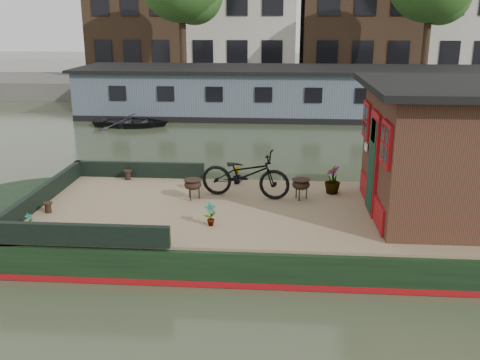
# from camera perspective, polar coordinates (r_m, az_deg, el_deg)

# --- Properties ---
(ground) EXTENTS (120.00, 120.00, 0.00)m
(ground) POSITION_cam_1_polar(r_m,az_deg,el_deg) (10.56, 11.14, -6.56)
(ground) COLOR #2C3723
(ground) RESTS_ON ground
(houseboat_hull) EXTENTS (14.01, 4.02, 0.60)m
(houseboat_hull) POSITION_cam_1_polar(r_m,az_deg,el_deg) (10.38, 3.88, -5.07)
(houseboat_hull) COLOR black
(houseboat_hull) RESTS_ON ground
(houseboat_deck) EXTENTS (11.80, 3.80, 0.05)m
(houseboat_deck) POSITION_cam_1_polar(r_m,az_deg,el_deg) (10.33, 11.33, -3.38)
(houseboat_deck) COLOR #816B50
(houseboat_deck) RESTS_ON houseboat_hull
(bow_bulwark) EXTENTS (3.00, 4.00, 0.35)m
(bow_bulwark) POSITION_cam_1_polar(r_m,az_deg,el_deg) (10.86, -16.18, -1.61)
(bow_bulwark) COLOR black
(bow_bulwark) RESTS_ON houseboat_deck
(cabin) EXTENTS (4.00, 3.50, 2.42)m
(cabin) POSITION_cam_1_polar(r_m,az_deg,el_deg) (10.49, 23.69, 2.96)
(cabin) COLOR black
(cabin) RESTS_ON houseboat_deck
(bicycle) EXTENTS (1.91, 0.95, 0.96)m
(bicycle) POSITION_cam_1_polar(r_m,az_deg,el_deg) (10.78, 0.57, 0.63)
(bicycle) COLOR black
(bicycle) RESTS_ON houseboat_deck
(potted_plant_a) EXTENTS (0.27, 0.25, 0.42)m
(potted_plant_a) POSITION_cam_1_polar(r_m,az_deg,el_deg) (9.36, -3.18, -3.70)
(potted_plant_a) COLOR brown
(potted_plant_a) RESTS_ON houseboat_deck
(potted_plant_b) EXTENTS (0.24, 0.26, 0.38)m
(potted_plant_b) POSITION_cam_1_polar(r_m,az_deg,el_deg) (11.74, -0.37, 0.52)
(potted_plant_b) COLOR brown
(potted_plant_b) RESTS_ON houseboat_deck
(potted_plant_d) EXTENTS (0.39, 0.39, 0.58)m
(potted_plant_d) POSITION_cam_1_polar(r_m,az_deg,el_deg) (11.22, 9.86, 0.03)
(potted_plant_d) COLOR maroon
(potted_plant_d) RESTS_ON houseboat_deck
(potted_plant_e) EXTENTS (0.15, 0.17, 0.27)m
(potted_plant_e) POSITION_cam_1_polar(r_m,az_deg,el_deg) (9.97, -21.56, -4.06)
(potted_plant_e) COLOR #A53930
(potted_plant_e) RESTS_ON houseboat_deck
(brazier_front) EXTENTS (0.52, 0.52, 0.42)m
(brazier_front) POSITION_cam_1_polar(r_m,az_deg,el_deg) (10.78, 6.51, -0.97)
(brazier_front) COLOR black
(brazier_front) RESTS_ON houseboat_deck
(brazier_rear) EXTENTS (0.39, 0.39, 0.42)m
(brazier_rear) POSITION_cam_1_polar(r_m,az_deg,el_deg) (10.76, -5.04, -0.98)
(brazier_rear) COLOR black
(brazier_rear) RESTS_ON houseboat_deck
(bollard_port) EXTENTS (0.19, 0.19, 0.22)m
(bollard_port) POSITION_cam_1_polar(r_m,az_deg,el_deg) (12.31, -11.88, 0.53)
(bollard_port) COLOR black
(bollard_port) RESTS_ON houseboat_deck
(bollard_stbd) EXTENTS (0.17, 0.17, 0.20)m
(bollard_stbd) POSITION_cam_1_polar(r_m,az_deg,el_deg) (10.63, -19.79, -2.78)
(bollard_stbd) COLOR black
(bollard_stbd) RESTS_ON houseboat_deck
(dinghy) EXTENTS (2.98, 2.13, 0.62)m
(dinghy) POSITION_cam_1_polar(r_m,az_deg,el_deg) (21.90, -11.47, 6.44)
(dinghy) COLOR black
(dinghy) RESTS_ON ground
(far_houseboat) EXTENTS (20.40, 4.40, 2.11)m
(far_houseboat) POSITION_cam_1_polar(r_m,az_deg,el_deg) (23.88, 7.55, 9.07)
(far_houseboat) COLOR #4C5965
(far_houseboat) RESTS_ON ground
(quay) EXTENTS (60.00, 6.00, 0.90)m
(quay) POSITION_cam_1_polar(r_m,az_deg,el_deg) (30.38, 6.90, 9.75)
(quay) COLOR #47443F
(quay) RESTS_ON ground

